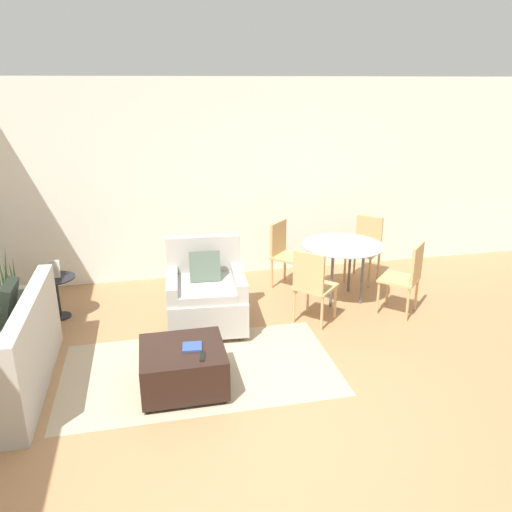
% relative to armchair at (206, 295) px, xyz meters
% --- Properties ---
extents(ground_plane, '(20.00, 20.00, 0.00)m').
position_rel_armchair_xyz_m(ground_plane, '(0.26, -1.80, -0.38)').
color(ground_plane, '#A3754C').
extents(wall_back, '(12.00, 0.06, 2.75)m').
position_rel_armchair_xyz_m(wall_back, '(0.26, 1.63, 1.00)').
color(wall_back, white).
rests_on(wall_back, ground_plane).
extents(area_rug, '(2.66, 1.49, 0.01)m').
position_rel_armchair_xyz_m(area_rug, '(-0.18, -0.93, -0.37)').
color(area_rug, tan).
rests_on(area_rug, ground_plane).
extents(armchair, '(0.92, 0.94, 0.99)m').
position_rel_armchair_xyz_m(armchair, '(0.00, 0.00, 0.00)').
color(armchair, '#B2ADA3').
rests_on(armchair, ground_plane).
extents(ottoman, '(0.76, 0.71, 0.42)m').
position_rel_armchair_xyz_m(ottoman, '(-0.37, -1.21, -0.15)').
color(ottoman, black).
rests_on(ottoman, ground_plane).
extents(book_stack, '(0.19, 0.18, 0.02)m').
position_rel_armchair_xyz_m(book_stack, '(-0.27, -1.22, 0.05)').
color(book_stack, '#2D478C').
rests_on(book_stack, ottoman).
extents(tv_remote_primary, '(0.07, 0.16, 0.01)m').
position_rel_armchair_xyz_m(tv_remote_primary, '(-0.20, -1.40, 0.05)').
color(tv_remote_primary, black).
rests_on(tv_remote_primary, ottoman).
extents(potted_plant, '(0.39, 0.39, 0.97)m').
position_rel_armchair_xyz_m(potted_plant, '(-2.19, 0.54, -0.17)').
color(potted_plant, brown).
rests_on(potted_plant, ground_plane).
extents(side_table, '(0.45, 0.45, 0.51)m').
position_rel_armchair_xyz_m(side_table, '(-1.70, 0.59, -0.01)').
color(side_table, black).
rests_on(side_table, ground_plane).
extents(picture_frame, '(0.13, 0.07, 0.21)m').
position_rel_armchair_xyz_m(picture_frame, '(-1.70, 0.59, 0.24)').
color(picture_frame, silver).
rests_on(picture_frame, side_table).
extents(dining_table, '(1.04, 1.04, 0.74)m').
position_rel_armchair_xyz_m(dining_table, '(1.79, 0.38, 0.28)').
color(dining_table, '#99A8AD').
rests_on(dining_table, ground_plane).
extents(dining_chair_near_left, '(0.59, 0.59, 0.90)m').
position_rel_armchair_xyz_m(dining_chair_near_left, '(1.20, -0.21, 0.14)').
color(dining_chair_near_left, tan).
rests_on(dining_chair_near_left, ground_plane).
extents(dining_chair_near_right, '(0.59, 0.59, 0.90)m').
position_rel_armchair_xyz_m(dining_chair_near_right, '(2.38, -0.21, 0.14)').
color(dining_chair_near_right, tan).
rests_on(dining_chair_near_right, ground_plane).
extents(dining_chair_far_left, '(0.59, 0.59, 0.90)m').
position_rel_armchair_xyz_m(dining_chair_far_left, '(1.20, 0.97, 0.14)').
color(dining_chair_far_left, tan).
rests_on(dining_chair_far_left, ground_plane).
extents(dining_chair_far_right, '(0.59, 0.59, 0.90)m').
position_rel_armchair_xyz_m(dining_chair_far_right, '(2.38, 0.97, 0.14)').
color(dining_chair_far_right, tan).
rests_on(dining_chair_far_right, ground_plane).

